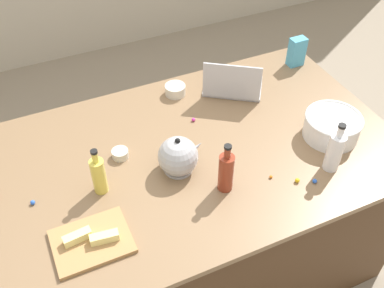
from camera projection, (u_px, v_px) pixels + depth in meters
The scene contains 19 objects.
ground_plane at pixel (192, 258), 2.72m from camera, with size 12.00×12.00×0.00m, color gray.
island_counter at pixel (192, 211), 2.41m from camera, with size 1.95×1.18×0.90m.
laptop at pixel (233, 85), 2.41m from camera, with size 0.38×0.36×0.22m.
mixing_bowl_large at pixel (332, 126), 2.14m from camera, with size 0.27×0.27×0.12m.
bottle_oil at pixel (99, 175), 1.87m from camera, with size 0.06×0.06×0.23m.
bottle_soy at pixel (226, 172), 1.88m from camera, with size 0.07×0.07×0.25m.
bottle_vinegar at pixel (335, 151), 1.96m from camera, with size 0.07×0.07×0.25m.
kettle at pixel (178, 157), 1.97m from camera, with size 0.21×0.18×0.20m.
cutting_board at pixel (92, 241), 1.73m from camera, with size 0.30×0.23×0.02m, color #AD7F4C.
butter_stick_left at pixel (104, 237), 1.71m from camera, with size 0.11×0.04×0.04m, color #F4E58C.
butter_stick_right at pixel (77, 237), 1.71m from camera, with size 0.11×0.04×0.04m, color #F4E58C.
ramekin_small at pixel (175, 90), 2.41m from camera, with size 0.11×0.11×0.05m, color beige.
ramekin_medium at pixel (120, 154), 2.07m from camera, with size 0.08×0.08×0.04m, color beige.
candy_bag at pixel (297, 52), 2.58m from camera, with size 0.09×0.06×0.17m, color #4CA5CC.
candy_0 at pixel (297, 180), 1.96m from camera, with size 0.02×0.02×0.02m, color yellow.
candy_1 at pixel (193, 120), 2.26m from camera, with size 0.02×0.02×0.02m, color #CC3399.
candy_2 at pixel (315, 181), 1.96m from camera, with size 0.02×0.02×0.02m, color blue.
candy_3 at pixel (271, 177), 1.98m from camera, with size 0.01×0.01×0.01m, color orange.
candy_4 at pixel (33, 202), 1.87m from camera, with size 0.02×0.02×0.02m, color blue.
Camera 1 is at (-0.62, -1.37, 2.37)m, focal length 42.09 mm.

